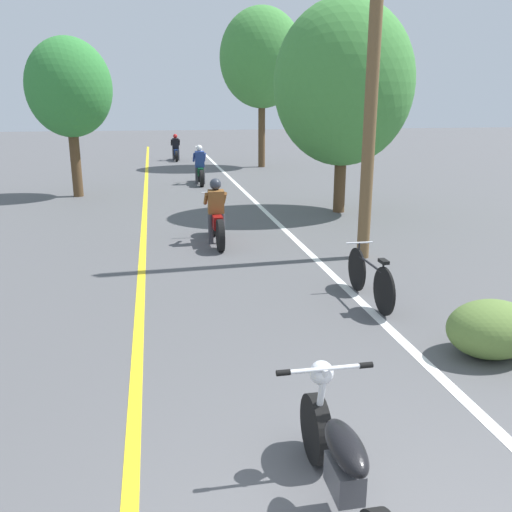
% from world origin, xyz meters
% --- Properties ---
extents(lane_stripe_center, '(0.14, 48.00, 0.01)m').
position_xyz_m(lane_stripe_center, '(-1.70, 12.91, 0.00)').
color(lane_stripe_center, yellow).
rests_on(lane_stripe_center, ground).
extents(lane_stripe_edge, '(0.14, 48.00, 0.01)m').
position_xyz_m(lane_stripe_edge, '(1.66, 12.91, 0.00)').
color(lane_stripe_edge, white).
rests_on(lane_stripe_edge, ground).
extents(utility_pole, '(1.10, 0.24, 7.20)m').
position_xyz_m(utility_pole, '(2.62, 7.55, 3.69)').
color(utility_pole, brown).
rests_on(utility_pole, ground).
extents(roadside_tree_right_near, '(3.75, 3.38, 5.61)m').
position_xyz_m(roadside_tree_right_near, '(3.68, 12.09, 3.44)').
color(roadside_tree_right_near, '#513A23').
rests_on(roadside_tree_right_near, ground).
extents(roadside_tree_right_far, '(3.85, 3.47, 7.14)m').
position_xyz_m(roadside_tree_right_far, '(3.70, 23.36, 4.90)').
color(roadside_tree_right_far, '#513A23').
rests_on(roadside_tree_right_far, ground).
extents(roadside_tree_left, '(2.65, 2.38, 4.94)m').
position_xyz_m(roadside_tree_left, '(-3.86, 16.17, 3.39)').
color(roadside_tree_left, '#513A23').
rests_on(roadside_tree_left, ground).
extents(roadside_bush, '(1.10, 0.88, 0.70)m').
position_xyz_m(roadside_bush, '(2.51, 3.13, 0.35)').
color(roadside_bush, '#5B7A38').
rests_on(roadside_bush, ground).
extents(motorcycle_foreground, '(0.79, 2.00, 0.98)m').
position_xyz_m(motorcycle_foreground, '(-0.14, 0.95, 0.41)').
color(motorcycle_foreground, black).
rests_on(motorcycle_foreground, ground).
extents(motorcycle_rider_lead, '(0.50, 2.07, 1.41)m').
position_xyz_m(motorcycle_rider_lead, '(-0.11, 9.22, 0.54)').
color(motorcycle_rider_lead, black).
rests_on(motorcycle_rider_lead, ground).
extents(motorcycle_rider_mid, '(0.50, 1.98, 1.45)m').
position_xyz_m(motorcycle_rider_mid, '(0.32, 18.23, 0.55)').
color(motorcycle_rider_mid, black).
rests_on(motorcycle_rider_mid, ground).
extents(motorcycle_rider_far, '(0.50, 1.94, 1.38)m').
position_xyz_m(motorcycle_rider_far, '(-0.19, 27.14, 0.52)').
color(motorcycle_rider_far, black).
rests_on(motorcycle_rider_far, ground).
extents(bicycle_parked, '(0.44, 1.79, 0.83)m').
position_xyz_m(bicycle_parked, '(1.78, 5.16, 0.38)').
color(bicycle_parked, black).
rests_on(bicycle_parked, ground).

